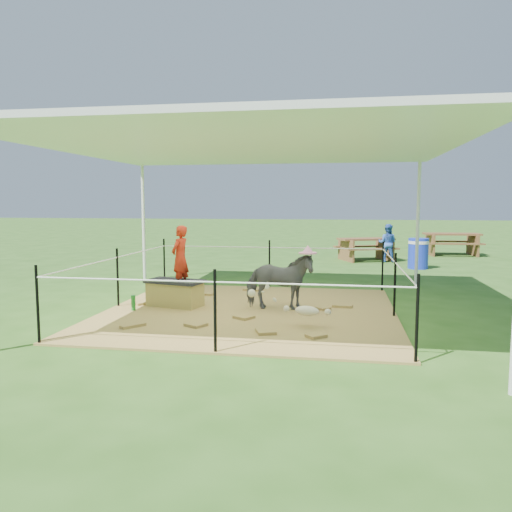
% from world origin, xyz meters
% --- Properties ---
extents(ground, '(90.00, 90.00, 0.00)m').
position_xyz_m(ground, '(0.00, 0.00, 0.00)').
color(ground, '#2D5919').
rests_on(ground, ground).
extents(hay_patch, '(4.60, 4.60, 0.03)m').
position_xyz_m(hay_patch, '(0.00, 0.00, 0.01)').
color(hay_patch, brown).
rests_on(hay_patch, ground).
extents(canopy_tent, '(6.30, 6.30, 2.90)m').
position_xyz_m(canopy_tent, '(0.00, 0.00, 2.69)').
color(canopy_tent, silver).
rests_on(canopy_tent, ground).
extents(rope_fence, '(4.54, 4.54, 1.00)m').
position_xyz_m(rope_fence, '(0.00, -0.00, 0.64)').
color(rope_fence, black).
rests_on(rope_fence, ground).
extents(straw_bale, '(0.96, 0.64, 0.39)m').
position_xyz_m(straw_bale, '(-1.31, 0.16, 0.23)').
color(straw_bale, '#A38C3B').
rests_on(straw_bale, hay_patch).
extents(dark_cloth, '(1.03, 0.70, 0.05)m').
position_xyz_m(dark_cloth, '(-1.31, 0.16, 0.45)').
color(dark_cloth, black).
rests_on(dark_cloth, straw_bale).
extents(woman, '(0.34, 0.44, 1.06)m').
position_xyz_m(woman, '(-1.21, 0.16, 0.95)').
color(woman, red).
rests_on(woman, straw_bale).
extents(green_bottle, '(0.08, 0.08, 0.25)m').
position_xyz_m(green_bottle, '(-1.86, -0.29, 0.15)').
color(green_bottle, '#1C7E24').
rests_on(green_bottle, hay_patch).
extents(pony, '(1.12, 0.55, 0.93)m').
position_xyz_m(pony, '(0.46, 0.16, 0.49)').
color(pony, '#47474B').
rests_on(pony, hay_patch).
extents(pink_hat, '(0.29, 0.29, 0.13)m').
position_xyz_m(pink_hat, '(0.46, 0.16, 1.03)').
color(pink_hat, pink).
rests_on(pink_hat, pony).
extents(foal, '(1.03, 0.75, 0.52)m').
position_xyz_m(foal, '(0.98, -0.91, 0.29)').
color(foal, beige).
rests_on(foal, hay_patch).
extents(trash_barrel, '(0.54, 0.54, 0.81)m').
position_xyz_m(trash_barrel, '(3.48, 6.02, 0.41)').
color(trash_barrel, '#1A32CA').
rests_on(trash_barrel, ground).
extents(picnic_table_near, '(1.96, 1.71, 0.68)m').
position_xyz_m(picnic_table_near, '(2.19, 7.72, 0.34)').
color(picnic_table_near, brown).
rests_on(picnic_table_near, ground).
extents(picnic_table_far, '(1.84, 1.37, 0.74)m').
position_xyz_m(picnic_table_far, '(5.11, 9.77, 0.37)').
color(picnic_table_far, brown).
rests_on(picnic_table_far, ground).
extents(distant_person, '(0.64, 0.55, 1.13)m').
position_xyz_m(distant_person, '(2.81, 7.42, 0.56)').
color(distant_person, blue).
rests_on(distant_person, ground).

